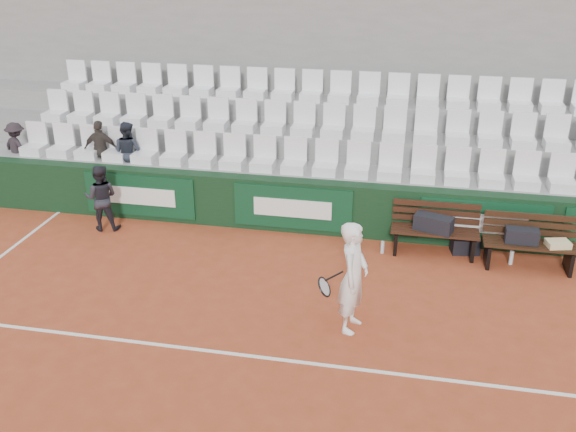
{
  "coord_description": "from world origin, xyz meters",
  "views": [
    {
      "loc": [
        1.84,
        -6.8,
        5.2
      ],
      "look_at": [
        -0.0,
        2.4,
        1.0
      ],
      "focal_mm": 40.0,
      "sensor_mm": 36.0,
      "label": 1
    }
  ],
  "objects_px": {
    "sports_bag_left": "(434,223)",
    "spectator_a": "(14,127)",
    "sports_bag_right": "(522,236)",
    "spectator_c": "(126,130)",
    "water_bottle_near": "(382,247)",
    "bench_left": "(434,242)",
    "ball_kid": "(101,198)",
    "bench_right": "(528,255)",
    "water_bottle_far": "(511,257)",
    "spectator_b": "(99,128)",
    "tennis_player": "(353,277)",
    "sports_bag_ground": "(465,245)"
  },
  "relations": [
    {
      "from": "spectator_a",
      "to": "water_bottle_near",
      "type": "bearing_deg",
      "value": -168.03
    },
    {
      "from": "sports_bag_right",
      "to": "water_bottle_near",
      "type": "distance_m",
      "value": 2.31
    },
    {
      "from": "bench_left",
      "to": "water_bottle_near",
      "type": "relative_size",
      "value": 6.71
    },
    {
      "from": "bench_left",
      "to": "sports_bag_right",
      "type": "bearing_deg",
      "value": -8.46
    },
    {
      "from": "water_bottle_far",
      "to": "ball_kid",
      "type": "height_order",
      "value": "ball_kid"
    },
    {
      "from": "ball_kid",
      "to": "spectator_a",
      "type": "height_order",
      "value": "spectator_a"
    },
    {
      "from": "sports_bag_left",
      "to": "spectator_a",
      "type": "xyz_separation_m",
      "value": [
        -8.46,
        1.01,
        0.95
      ]
    },
    {
      "from": "ball_kid",
      "to": "spectator_c",
      "type": "bearing_deg",
      "value": -105.75
    },
    {
      "from": "sports_bag_left",
      "to": "water_bottle_far",
      "type": "distance_m",
      "value": 1.41
    },
    {
      "from": "sports_bag_right",
      "to": "tennis_player",
      "type": "xyz_separation_m",
      "value": [
        -2.55,
        -2.37,
        0.25
      ]
    },
    {
      "from": "spectator_c",
      "to": "water_bottle_far",
      "type": "bearing_deg",
      "value": -175.83
    },
    {
      "from": "bench_right",
      "to": "water_bottle_near",
      "type": "height_order",
      "value": "bench_right"
    },
    {
      "from": "water_bottle_near",
      "to": "spectator_b",
      "type": "relative_size",
      "value": 0.18
    },
    {
      "from": "bench_left",
      "to": "sports_bag_right",
      "type": "relative_size",
      "value": 2.84
    },
    {
      "from": "sports_bag_right",
      "to": "spectator_c",
      "type": "relative_size",
      "value": 0.43
    },
    {
      "from": "bench_right",
      "to": "tennis_player",
      "type": "relative_size",
      "value": 0.91
    },
    {
      "from": "tennis_player",
      "to": "ball_kid",
      "type": "xyz_separation_m",
      "value": [
        -4.95,
        2.39,
        -0.18
      ]
    },
    {
      "from": "sports_bag_ground",
      "to": "spectator_a",
      "type": "relative_size",
      "value": 0.45
    },
    {
      "from": "bench_right",
      "to": "sports_bag_ground",
      "type": "bearing_deg",
      "value": 160.57
    },
    {
      "from": "sports_bag_ground",
      "to": "spectator_a",
      "type": "bearing_deg",
      "value": 174.69
    },
    {
      "from": "bench_right",
      "to": "sports_bag_left",
      "type": "distance_m",
      "value": 1.63
    },
    {
      "from": "sports_bag_left",
      "to": "sports_bag_ground",
      "type": "bearing_deg",
      "value": 16.31
    },
    {
      "from": "water_bottle_near",
      "to": "spectator_c",
      "type": "xyz_separation_m",
      "value": [
        -5.17,
        1.15,
        1.5
      ]
    },
    {
      "from": "bench_left",
      "to": "ball_kid",
      "type": "bearing_deg",
      "value": -178.27
    },
    {
      "from": "tennis_player",
      "to": "spectator_a",
      "type": "height_order",
      "value": "spectator_a"
    },
    {
      "from": "ball_kid",
      "to": "spectator_b",
      "type": "bearing_deg",
      "value": -79.04
    },
    {
      "from": "spectator_b",
      "to": "water_bottle_near",
      "type": "bearing_deg",
      "value": 163.07
    },
    {
      "from": "water_bottle_near",
      "to": "spectator_b",
      "type": "distance_m",
      "value": 6.04
    },
    {
      "from": "spectator_a",
      "to": "spectator_b",
      "type": "relative_size",
      "value": 0.88
    },
    {
      "from": "tennis_player",
      "to": "sports_bag_right",
      "type": "bearing_deg",
      "value": 42.84
    },
    {
      "from": "water_bottle_near",
      "to": "spectator_b",
      "type": "bearing_deg",
      "value": 168.71
    },
    {
      "from": "bench_left",
      "to": "sports_bag_right",
      "type": "distance_m",
      "value": 1.45
    },
    {
      "from": "sports_bag_left",
      "to": "water_bottle_far",
      "type": "bearing_deg",
      "value": -4.97
    },
    {
      "from": "sports_bag_left",
      "to": "sports_bag_right",
      "type": "xyz_separation_m",
      "value": [
        1.43,
        -0.18,
        -0.02
      ]
    },
    {
      "from": "tennis_player",
      "to": "bench_right",
      "type": "bearing_deg",
      "value": 41.21
    },
    {
      "from": "sports_bag_left",
      "to": "water_bottle_far",
      "type": "relative_size",
      "value": 2.59
    },
    {
      "from": "sports_bag_left",
      "to": "sports_bag_right",
      "type": "height_order",
      "value": "sports_bag_left"
    },
    {
      "from": "ball_kid",
      "to": "spectator_b",
      "type": "height_order",
      "value": "spectator_b"
    },
    {
      "from": "sports_bag_ground",
      "to": "tennis_player",
      "type": "xyz_separation_m",
      "value": [
        -1.71,
        -2.72,
        0.67
      ]
    },
    {
      "from": "sports_bag_ground",
      "to": "ball_kid",
      "type": "xyz_separation_m",
      "value": [
        -6.66,
        -0.32,
        0.49
      ]
    },
    {
      "from": "bench_left",
      "to": "spectator_c",
      "type": "xyz_separation_m",
      "value": [
        -6.04,
        0.98,
        1.39
      ]
    },
    {
      "from": "sports_bag_left",
      "to": "spectator_a",
      "type": "relative_size",
      "value": 0.61
    },
    {
      "from": "spectator_b",
      "to": "ball_kid",
      "type": "bearing_deg",
      "value": 107.73
    },
    {
      "from": "bench_left",
      "to": "water_bottle_far",
      "type": "bearing_deg",
      "value": -6.47
    },
    {
      "from": "sports_bag_left",
      "to": "tennis_player",
      "type": "height_order",
      "value": "tennis_player"
    },
    {
      "from": "sports_bag_left",
      "to": "tennis_player",
      "type": "bearing_deg",
      "value": -113.85
    },
    {
      "from": "sports_bag_left",
      "to": "spectator_a",
      "type": "bearing_deg",
      "value": 173.18
    },
    {
      "from": "sports_bag_right",
      "to": "water_bottle_near",
      "type": "xyz_separation_m",
      "value": [
        -2.26,
        0.04,
        -0.46
      ]
    },
    {
      "from": "sports_bag_left",
      "to": "water_bottle_near",
      "type": "bearing_deg",
      "value": -170.81
    },
    {
      "from": "tennis_player",
      "to": "bench_left",
      "type": "bearing_deg",
      "value": 65.74
    }
  ]
}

